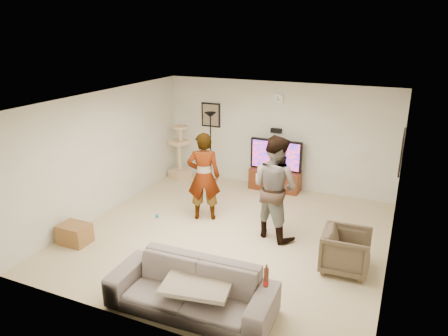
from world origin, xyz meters
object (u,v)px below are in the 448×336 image
at_px(person_left, 204,177).
at_px(floor_lamp, 211,148).
at_px(sofa, 191,289).
at_px(beer_bottle, 266,278).
at_px(cat_tree, 179,152).
at_px(side_table, 75,234).
at_px(tv, 276,155).
at_px(person_right, 275,187).
at_px(armchair, 346,251).
at_px(tv_stand, 275,180).

bearing_deg(person_left, floor_lamp, -91.17).
distance_m(sofa, beer_bottle, 1.14).
xyz_separation_m(cat_tree, side_table, (-0.02, -3.73, -0.51)).
relative_size(cat_tree, person_left, 0.78).
height_order(tv, person_right, person_right).
bearing_deg(tv, side_table, -122.10).
height_order(person_left, beer_bottle, person_left).
relative_size(armchair, side_table, 1.40).
bearing_deg(sofa, floor_lamp, 110.71).
height_order(cat_tree, beer_bottle, cat_tree).
relative_size(person_left, side_table, 3.34).
relative_size(cat_tree, person_right, 0.72).
bearing_deg(sofa, tv_stand, 91.83).
distance_m(tv_stand, armchair, 3.55).
bearing_deg(side_table, floor_lamp, 77.37).
bearing_deg(sofa, person_left, 111.18).
bearing_deg(cat_tree, armchair, -30.61).
distance_m(person_right, sofa, 2.63).
height_order(tv, armchair, tv).
distance_m(floor_lamp, person_left, 2.11).
height_order(floor_lamp, beer_bottle, floor_lamp).
bearing_deg(person_right, beer_bottle, 127.05).
xyz_separation_m(floor_lamp, person_left, (0.79, -1.96, 0.02)).
relative_size(tv_stand, sofa, 0.52).
distance_m(armchair, side_table, 4.67).
bearing_deg(side_table, tv, 57.90).
bearing_deg(floor_lamp, beer_bottle, -57.20).
bearing_deg(floor_lamp, tv, 4.44).
xyz_separation_m(tv, sofa, (0.32, -4.75, -0.52)).
xyz_separation_m(person_right, sofa, (-0.35, -2.53, -0.62)).
relative_size(tv, armchair, 1.64).
xyz_separation_m(tv_stand, beer_bottle, (1.36, -4.75, 0.54)).
bearing_deg(armchair, side_table, 100.78).
bearing_deg(sofa, side_table, 161.85).
bearing_deg(person_left, tv, -134.84).
relative_size(person_left, beer_bottle, 7.11).
height_order(floor_lamp, armchair, floor_lamp).
bearing_deg(person_right, armchair, 176.44).
relative_size(floor_lamp, beer_bottle, 6.93).
distance_m(person_left, side_table, 2.59).
distance_m(tv, cat_tree, 2.47).
distance_m(tv, armchair, 3.59).
height_order(person_right, sofa, person_right).
xyz_separation_m(sofa, beer_bottle, (1.04, 0.00, 0.46)).
bearing_deg(sofa, person_right, 80.13).
bearing_deg(tv_stand, person_right, -73.31).
bearing_deg(tv_stand, side_table, -122.10).
relative_size(tv, side_table, 2.29).
height_order(sofa, armchair, armchair).
bearing_deg(person_left, side_table, 25.20).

